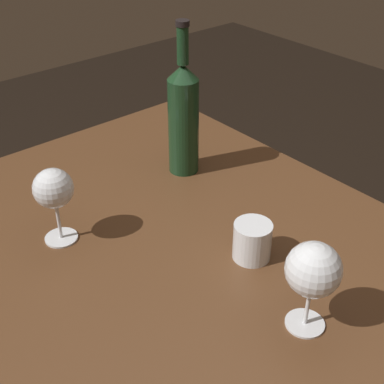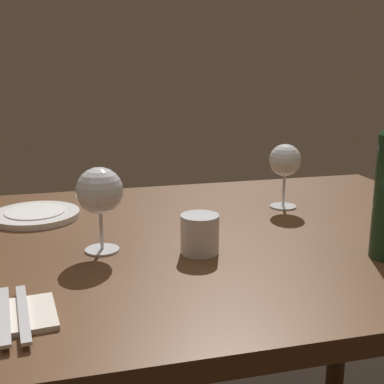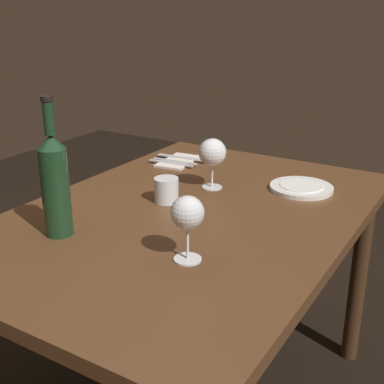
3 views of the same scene
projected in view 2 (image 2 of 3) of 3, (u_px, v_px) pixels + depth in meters
name	position (u px, v px, depth m)	size (l,w,h in m)	color
dining_table	(200.00, 275.00, 1.11)	(1.30, 0.90, 0.74)	#56351E
wine_glass_left	(285.00, 162.00, 1.27)	(0.08, 0.08, 0.16)	white
wine_glass_right	(100.00, 192.00, 0.97)	(0.09, 0.09, 0.16)	white
water_tumbler	(200.00, 236.00, 0.98)	(0.07, 0.07, 0.08)	white
dinner_plate	(36.00, 215.00, 1.21)	(0.20, 0.20, 0.02)	white
fork_inner	(5.00, 315.00, 0.73)	(0.03, 0.18, 0.00)	silver
fork_outer	(23.00, 313.00, 0.73)	(0.03, 0.18, 0.00)	silver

